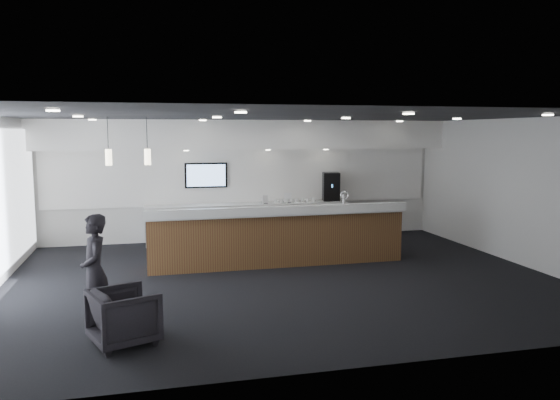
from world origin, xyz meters
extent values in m
plane|color=black|center=(0.00, 0.00, 0.00)|extent=(10.00, 10.00, 0.00)
cube|color=black|center=(0.00, 0.00, 3.00)|extent=(10.00, 8.00, 0.02)
cube|color=silver|center=(0.00, 4.00, 1.50)|extent=(10.00, 0.02, 3.00)
cube|color=silver|center=(5.00, 0.00, 1.50)|extent=(0.02, 8.00, 3.00)
cube|color=white|center=(0.00, 3.55, 2.65)|extent=(10.00, 0.90, 0.70)
cube|color=white|center=(0.00, 3.97, 1.60)|extent=(9.80, 0.06, 1.40)
cube|color=gray|center=(0.00, 3.64, 0.45)|extent=(5.00, 0.60, 0.90)
cube|color=white|center=(0.00, 3.64, 0.93)|extent=(5.06, 0.66, 0.05)
cylinder|color=white|center=(-2.00, 3.32, 0.50)|extent=(0.60, 0.02, 0.02)
cylinder|color=white|center=(-1.00, 3.32, 0.50)|extent=(0.60, 0.02, 0.02)
cylinder|color=white|center=(0.00, 3.32, 0.50)|extent=(0.60, 0.02, 0.02)
cylinder|color=white|center=(1.00, 3.32, 0.50)|extent=(0.60, 0.02, 0.02)
cylinder|color=white|center=(2.00, 3.32, 0.50)|extent=(0.60, 0.02, 0.02)
cube|color=black|center=(-1.00, 3.91, 1.65)|extent=(1.05, 0.07, 0.62)
cube|color=blue|center=(-1.00, 3.87, 1.65)|extent=(0.95, 0.01, 0.54)
cylinder|color=beige|center=(-2.40, 0.80, 2.25)|extent=(0.12, 0.12, 0.30)
cylinder|color=beige|center=(-3.10, 0.80, 2.25)|extent=(0.12, 0.12, 0.30)
cube|color=#532E1B|center=(0.15, 1.12, 0.53)|extent=(5.25, 0.77, 1.05)
cube|color=white|center=(0.15, 1.12, 1.08)|extent=(5.33, 0.85, 0.06)
cube|color=white|center=(0.15, 0.72, 1.17)|extent=(5.32, 0.16, 0.18)
cylinder|color=white|center=(1.63, 1.24, 1.25)|extent=(0.04, 0.04, 0.28)
torus|color=white|center=(1.63, 1.18, 1.39)|extent=(0.19, 0.03, 0.19)
cube|color=black|center=(2.20, 3.71, 1.32)|extent=(0.50, 0.54, 0.73)
cube|color=white|center=(2.20, 3.46, 0.96)|extent=(0.26, 0.12, 0.02)
cube|color=white|center=(0.41, 3.52, 1.06)|extent=(0.15, 0.05, 0.21)
cube|color=white|center=(1.01, 3.57, 1.07)|extent=(0.18, 0.03, 0.24)
imported|color=black|center=(-2.76, -2.60, 0.36)|extent=(1.02, 1.00, 0.72)
imported|color=black|center=(-3.16, -1.85, 0.80)|extent=(0.48, 0.64, 1.59)
imported|color=white|center=(1.67, 3.55, 1.00)|extent=(0.11, 0.11, 0.10)
imported|color=white|center=(1.53, 3.55, 1.00)|extent=(0.15, 0.15, 0.10)
imported|color=white|center=(1.39, 3.55, 1.00)|extent=(0.14, 0.14, 0.10)
imported|color=white|center=(1.25, 3.55, 1.00)|extent=(0.14, 0.14, 0.10)
imported|color=white|center=(1.11, 3.55, 1.00)|extent=(0.15, 0.15, 0.10)
imported|color=white|center=(0.97, 3.55, 1.00)|extent=(0.12, 0.12, 0.10)
imported|color=white|center=(0.83, 3.55, 1.00)|extent=(0.15, 0.15, 0.10)
imported|color=white|center=(0.69, 3.55, 1.00)|extent=(0.13, 0.13, 0.10)
camera|label=1|loc=(-2.41, -9.64, 2.71)|focal=35.00mm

